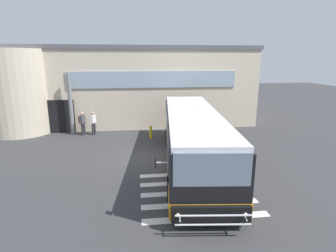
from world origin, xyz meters
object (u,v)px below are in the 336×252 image
Objects in this scene: passenger_by_doorway at (93,122)px; safety_bollard_yellow at (151,132)px; passenger_near_column at (82,122)px; entry_support_column at (71,104)px; bus_main_foreground at (192,138)px.

passenger_by_doorway is 1.86× the size of safety_bollard_yellow.
entry_support_column is at bearing 156.74° from passenger_near_column.
bus_main_foreground is 13.41× the size of safety_bollard_yellow.
entry_support_column is 2.57× the size of passenger_by_doorway.
bus_main_foreground is at bearing -68.06° from safety_bollard_yellow.
bus_main_foreground is 7.20× the size of passenger_near_column.
bus_main_foreground is at bearing -42.80° from passenger_near_column.
passenger_by_doorway is (0.75, 0.03, -0.03)m from passenger_near_column.
passenger_near_column and passenger_by_doorway have the same top height.
entry_support_column is 0.36× the size of bus_main_foreground.
safety_bollard_yellow is at bearing 111.94° from bus_main_foreground.
bus_main_foreground is 8.99m from passenger_near_column.
passenger_by_doorway is at bearing 2.02° from passenger_near_column.
safety_bollard_yellow is at bearing -17.26° from passenger_near_column.
passenger_by_doorway is 4.27m from safety_bollard_yellow.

